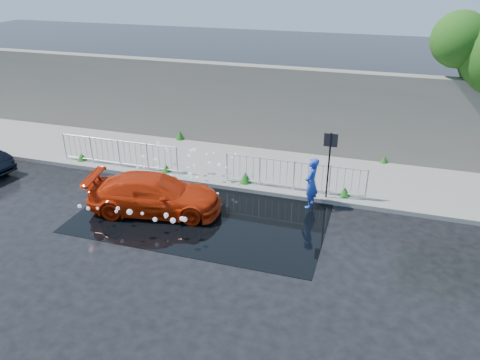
# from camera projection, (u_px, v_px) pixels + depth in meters

# --- Properties ---
(ground) EXTENTS (90.00, 90.00, 0.00)m
(ground) POSITION_uv_depth(u_px,v_px,m) (178.00, 226.00, 14.70)
(ground) COLOR black
(ground) RESTS_ON ground
(pavement) EXTENTS (30.00, 4.00, 0.15)m
(pavement) POSITION_uv_depth(u_px,v_px,m) (229.00, 164.00, 18.98)
(pavement) COLOR slate
(pavement) RESTS_ON ground
(curb) EXTENTS (30.00, 0.25, 0.16)m
(curb) POSITION_uv_depth(u_px,v_px,m) (211.00, 184.00, 17.25)
(curb) COLOR slate
(curb) RESTS_ON ground
(retaining_wall) EXTENTS (30.00, 0.60, 3.50)m
(retaining_wall) POSITION_uv_depth(u_px,v_px,m) (245.00, 106.00, 20.10)
(retaining_wall) COLOR #686658
(retaining_wall) RESTS_ON pavement
(puddle) EXTENTS (8.00, 5.00, 0.01)m
(puddle) POSITION_uv_depth(u_px,v_px,m) (204.00, 213.00, 15.42)
(puddle) COLOR black
(puddle) RESTS_ON ground
(sign_post) EXTENTS (0.45, 0.06, 2.50)m
(sign_post) POSITION_uv_depth(u_px,v_px,m) (330.00, 155.00, 15.49)
(sign_post) COLOR black
(sign_post) RESTS_ON ground
(railing_left) EXTENTS (5.05, 0.05, 1.10)m
(railing_left) POSITION_uv_depth(u_px,v_px,m) (119.00, 152.00, 18.37)
(railing_left) COLOR silver
(railing_left) RESTS_ON pavement
(railing_right) EXTENTS (5.05, 0.05, 1.10)m
(railing_right) POSITION_uv_depth(u_px,v_px,m) (294.00, 175.00, 16.46)
(railing_right) COLOR silver
(railing_right) RESTS_ON pavement
(weeds) EXTENTS (12.17, 3.93, 0.41)m
(weeds) POSITION_uv_depth(u_px,v_px,m) (219.00, 162.00, 18.51)
(weeds) COLOR #194813
(weeds) RESTS_ON pavement
(water_spray) EXTENTS (3.58, 5.51, 1.05)m
(water_spray) POSITION_uv_depth(u_px,v_px,m) (170.00, 179.00, 16.09)
(water_spray) COLOR white
(water_spray) RESTS_ON ground
(red_car) EXTENTS (4.61, 2.55, 1.26)m
(red_car) POSITION_uv_depth(u_px,v_px,m) (155.00, 194.00, 15.31)
(red_car) COLOR red
(red_car) RESTS_ON ground
(person) EXTENTS (0.52, 0.70, 1.76)m
(person) POSITION_uv_depth(u_px,v_px,m) (311.00, 183.00, 15.50)
(person) COLOR #2545B9
(person) RESTS_ON ground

